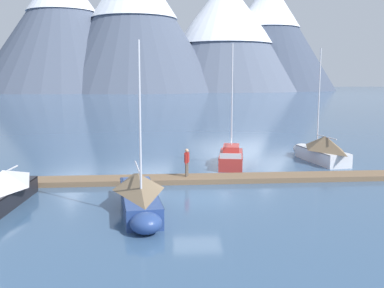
{
  "coord_description": "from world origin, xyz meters",
  "views": [
    {
      "loc": [
        -1.26,
        -22.54,
        6.12
      ],
      "look_at": [
        0.0,
        6.0,
        2.0
      ],
      "focal_mm": 42.04,
      "sensor_mm": 36.0,
      "label": 1
    }
  ],
  "objects_px": {
    "sailboat_mid_dock_port": "(231,156)",
    "person_on_dock": "(187,161)",
    "sailboat_mid_dock_starboard": "(320,149)",
    "sailboat_second_berth": "(139,194)"
  },
  "relations": [
    {
      "from": "sailboat_second_berth",
      "to": "sailboat_mid_dock_starboard",
      "type": "bearing_deg",
      "value": 44.06
    },
    {
      "from": "sailboat_second_berth",
      "to": "sailboat_mid_dock_starboard",
      "type": "height_order",
      "value": "sailboat_mid_dock_starboard"
    },
    {
      "from": "sailboat_mid_dock_port",
      "to": "person_on_dock",
      "type": "height_order",
      "value": "sailboat_mid_dock_port"
    },
    {
      "from": "sailboat_mid_dock_starboard",
      "to": "sailboat_mid_dock_port",
      "type": "bearing_deg",
      "value": -172.53
    },
    {
      "from": "sailboat_second_berth",
      "to": "sailboat_mid_dock_port",
      "type": "xyz_separation_m",
      "value": [
        5.81,
        11.35,
        -0.21
      ]
    },
    {
      "from": "sailboat_mid_dock_port",
      "to": "person_on_dock",
      "type": "relative_size",
      "value": 5.1
    },
    {
      "from": "sailboat_second_berth",
      "to": "person_on_dock",
      "type": "distance_m",
      "value": 6.57
    },
    {
      "from": "sailboat_mid_dock_port",
      "to": "person_on_dock",
      "type": "bearing_deg",
      "value": -122.85
    },
    {
      "from": "sailboat_mid_dock_starboard",
      "to": "person_on_dock",
      "type": "bearing_deg",
      "value": -149.0
    },
    {
      "from": "sailboat_second_berth",
      "to": "sailboat_mid_dock_starboard",
      "type": "distance_m",
      "value": 17.62
    }
  ]
}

